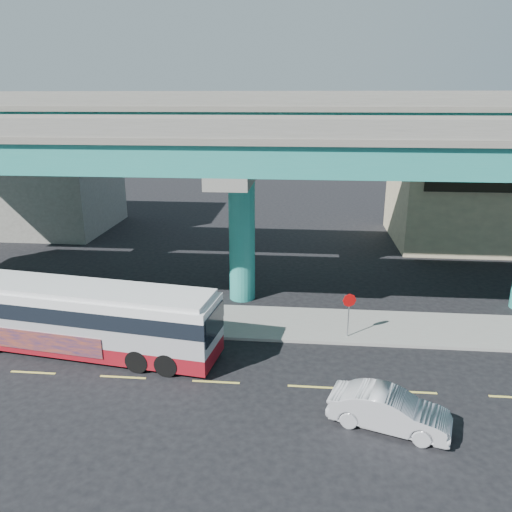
{
  "coord_description": "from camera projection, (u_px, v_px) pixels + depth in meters",
  "views": [
    {
      "loc": [
        3.38,
        -18.33,
        11.3
      ],
      "look_at": [
        1.28,
        4.0,
        4.21
      ],
      "focal_mm": 35.0,
      "sensor_mm": 36.0,
      "label": 1
    }
  ],
  "objects": [
    {
      "name": "ground",
      "position": [
        217.0,
        378.0,
        21.11
      ],
      "size": [
        120.0,
        120.0,
        0.0
      ],
      "primitive_type": "plane",
      "color": "black",
      "rests_on": "ground"
    },
    {
      "name": "sidewalk",
      "position": [
        235.0,
        321.0,
        26.3
      ],
      "size": [
        70.0,
        4.0,
        0.15
      ],
      "primitive_type": "cube",
      "color": "gray",
      "rests_on": "ground"
    },
    {
      "name": "lane_markings",
      "position": [
        216.0,
        382.0,
        20.82
      ],
      "size": [
        58.0,
        0.12,
        0.01
      ],
      "color": "#D8C64C",
      "rests_on": "ground"
    },
    {
      "name": "viaduct",
      "position": [
        241.0,
        140.0,
        27.0
      ],
      "size": [
        52.0,
        12.4,
        11.7
      ],
      "color": "teal",
      "rests_on": "ground"
    },
    {
      "name": "building_beige",
      "position": [
        484.0,
        200.0,
        40.25
      ],
      "size": [
        14.0,
        10.23,
        7.0
      ],
      "color": "tan",
      "rests_on": "ground"
    },
    {
      "name": "building_concrete",
      "position": [
        39.0,
        179.0,
        44.32
      ],
      "size": [
        12.0,
        10.0,
        9.0
      ],
      "primitive_type": "cube",
      "color": "gray",
      "rests_on": "ground"
    },
    {
      "name": "transit_bus",
      "position": [
        85.0,
        316.0,
        22.88
      ],
      "size": [
        12.78,
        4.47,
        3.22
      ],
      "rotation": [
        0.0,
        0.0,
        -0.14
      ],
      "color": "maroon",
      "rests_on": "ground"
    },
    {
      "name": "sedan",
      "position": [
        389.0,
        410.0,
        17.78
      ],
      "size": [
        4.01,
        5.14,
        1.4
      ],
      "primitive_type": "imported",
      "rotation": [
        0.0,
        0.0,
        1.25
      ],
      "color": "#BABAC0",
      "rests_on": "ground"
    },
    {
      "name": "stop_sign",
      "position": [
        349.0,
        306.0,
        24.03
      ],
      "size": [
        0.66,
        0.2,
        2.25
      ],
      "rotation": [
        0.0,
        0.0,
        -0.14
      ],
      "color": "gray",
      "rests_on": "sidewalk"
    }
  ]
}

